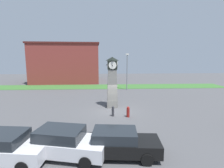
% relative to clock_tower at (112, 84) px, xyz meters
% --- Properties ---
extents(ground_plane, '(78.96, 78.96, 0.00)m').
position_rel_clock_tower_xyz_m(ground_plane, '(0.05, -1.39, -2.59)').
color(ground_plane, '#4C4C4F').
extents(clock_tower, '(1.31, 1.29, 5.43)m').
position_rel_clock_tower_xyz_m(clock_tower, '(0.00, 0.00, 0.00)').
color(clock_tower, gray).
rests_on(clock_tower, ground_plane).
extents(bollard_near_tower, '(0.28, 0.28, 0.99)m').
position_rel_clock_tower_xyz_m(bollard_near_tower, '(1.26, -3.35, -2.09)').
color(bollard_near_tower, maroon).
rests_on(bollard_near_tower, ground_plane).
extents(bollard_mid_row, '(0.23, 0.23, 0.96)m').
position_rel_clock_tower_xyz_m(bollard_mid_row, '(-0.10, -3.05, -2.10)').
color(bollard_mid_row, '#333338').
rests_on(bollard_mid_row, ground_plane).
extents(car_navy_sedan, '(4.33, 2.46, 1.55)m').
position_rel_clock_tower_xyz_m(car_navy_sedan, '(-6.03, -9.78, -1.80)').
color(car_navy_sedan, silver).
rests_on(car_navy_sedan, ground_plane).
extents(car_near_tower, '(4.74, 2.81, 1.58)m').
position_rel_clock_tower_xyz_m(car_near_tower, '(-3.11, -9.45, -1.79)').
color(car_near_tower, silver).
rests_on(car_near_tower, ground_plane).
extents(car_by_building, '(4.44, 2.19, 1.50)m').
position_rel_clock_tower_xyz_m(car_by_building, '(-0.14, -9.59, -1.82)').
color(car_by_building, black).
rests_on(car_by_building, ground_plane).
extents(street_lamp_near_road, '(0.50, 0.24, 5.97)m').
position_rel_clock_tower_xyz_m(street_lamp_near_road, '(2.94, 9.85, 0.88)').
color(street_lamp_near_road, slate).
rests_on(street_lamp_near_road, ground_plane).
extents(warehouse_blue_far, '(14.56, 11.29, 8.26)m').
position_rel_clock_tower_xyz_m(warehouse_blue_far, '(-8.93, 20.72, 1.55)').
color(warehouse_blue_far, maroon).
rests_on(warehouse_blue_far, ground_plane).
extents(grass_verge_far, '(47.37, 4.88, 0.04)m').
position_rel_clock_tower_xyz_m(grass_verge_far, '(-2.42, 13.08, -2.57)').
color(grass_verge_far, '#386B2D').
rests_on(grass_verge_far, ground_plane).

